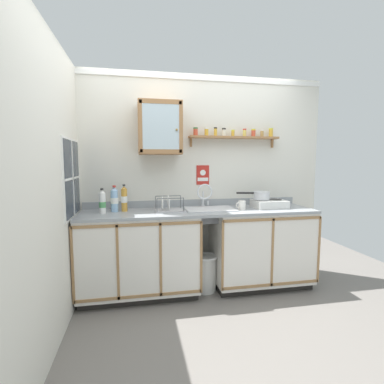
# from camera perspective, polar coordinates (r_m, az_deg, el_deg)

# --- Properties ---
(floor) EXTENTS (5.60, 5.60, 0.00)m
(floor) POSITION_cam_1_polar(r_m,az_deg,el_deg) (3.05, 3.43, -22.31)
(floor) COLOR slate
(floor) RESTS_ON ground
(back_wall) EXTENTS (3.20, 0.07, 2.46)m
(back_wall) POSITION_cam_1_polar(r_m,az_deg,el_deg) (3.44, 0.38, 2.55)
(back_wall) COLOR silver
(back_wall) RESTS_ON ground
(side_wall_left) EXTENTS (0.05, 3.55, 2.46)m
(side_wall_left) POSITION_cam_1_polar(r_m,az_deg,el_deg) (2.47, -26.18, 0.29)
(side_wall_left) COLOR silver
(side_wall_left) RESTS_ON ground
(lower_cabinet_run) EXTENTS (1.26, 0.61, 0.89)m
(lower_cabinet_run) POSITION_cam_1_polar(r_m,az_deg,el_deg) (3.21, -10.45, -12.23)
(lower_cabinet_run) COLOR black
(lower_cabinet_run) RESTS_ON ground
(lower_cabinet_run_right) EXTENTS (1.13, 0.61, 0.89)m
(lower_cabinet_run_right) POSITION_cam_1_polar(r_m,az_deg,el_deg) (3.50, 13.43, -10.72)
(lower_cabinet_run_right) COLOR black
(lower_cabinet_run_right) RESTS_ON ground
(countertop) EXTENTS (2.56, 0.63, 0.03)m
(countertop) POSITION_cam_1_polar(r_m,az_deg,el_deg) (3.17, 1.53, -3.89)
(countertop) COLOR gray
(countertop) RESTS_ON lower_cabinet_run
(backsplash) EXTENTS (2.56, 0.02, 0.08)m
(backsplash) POSITION_cam_1_polar(r_m,az_deg,el_deg) (3.44, 0.49, -2.17)
(backsplash) COLOR gray
(backsplash) RESTS_ON countertop
(sink) EXTENTS (0.54, 0.43, 0.41)m
(sink) POSITION_cam_1_polar(r_m,az_deg,el_deg) (3.23, 3.46, -3.86)
(sink) COLOR silver
(sink) RESTS_ON countertop
(hot_plate_stove) EXTENTS (0.36, 0.29, 0.09)m
(hot_plate_stove) POSITION_cam_1_polar(r_m,az_deg,el_deg) (3.44, 15.11, -2.28)
(hot_plate_stove) COLOR silver
(hot_plate_stove) RESTS_ON countertop
(saucepan) EXTENTS (0.38, 0.19, 0.10)m
(saucepan) POSITION_cam_1_polar(r_m,az_deg,el_deg) (3.41, 13.59, -0.62)
(saucepan) COLOR silver
(saucepan) RESTS_ON hot_plate_stove
(bottle_opaque_white_0) EXTENTS (0.07, 0.07, 0.26)m
(bottle_opaque_white_0) POSITION_cam_1_polar(r_m,az_deg,el_deg) (3.10, -17.41, -1.96)
(bottle_opaque_white_0) COLOR white
(bottle_opaque_white_0) RESTS_ON countertop
(bottle_water_blue_1) EXTENTS (0.08, 0.08, 0.28)m
(bottle_water_blue_1) POSITION_cam_1_polar(r_m,az_deg,el_deg) (3.16, -15.17, -1.48)
(bottle_water_blue_1) COLOR #8CB7E0
(bottle_water_blue_1) RESTS_ON countertop
(bottle_juice_amber_2) EXTENTS (0.07, 0.07, 0.29)m
(bottle_juice_amber_2) POSITION_cam_1_polar(r_m,az_deg,el_deg) (3.16, -13.33, -1.34)
(bottle_juice_amber_2) COLOR gold
(bottle_juice_amber_2) RESTS_ON countertop
(dish_rack) EXTENTS (0.30, 0.23, 0.17)m
(dish_rack) POSITION_cam_1_polar(r_m,az_deg,el_deg) (3.11, -4.75, -3.13)
(dish_rack) COLOR #B2B2B7
(dish_rack) RESTS_ON countertop
(mug) EXTENTS (0.12, 0.08, 0.10)m
(mug) POSITION_cam_1_polar(r_m,az_deg,el_deg) (3.22, 9.85, -2.62)
(mug) COLOR white
(mug) RESTS_ON countertop
(wall_cabinet) EXTENTS (0.46, 0.35, 0.57)m
(wall_cabinet) POSITION_cam_1_polar(r_m,az_deg,el_deg) (3.21, -6.44, 12.45)
(wall_cabinet) COLOR #996B42
(spice_shelf) EXTENTS (1.08, 0.14, 0.23)m
(spice_shelf) POSITION_cam_1_polar(r_m,az_deg,el_deg) (3.48, 8.41, 10.95)
(spice_shelf) COLOR #996B42
(warning_sign) EXTENTS (0.15, 0.01, 0.23)m
(warning_sign) POSITION_cam_1_polar(r_m,az_deg,el_deg) (3.43, 2.16, 3.37)
(warning_sign) COLOR #B2261E
(window) EXTENTS (0.03, 0.66, 0.77)m
(window) POSITION_cam_1_polar(r_m,az_deg,el_deg) (3.01, -22.87, 2.54)
(window) COLOR #262D38
(trash_bin) EXTENTS (0.27, 0.27, 0.41)m
(trash_bin) POSITION_cam_1_polar(r_m,az_deg,el_deg) (3.34, 2.73, -15.68)
(trash_bin) COLOR silver
(trash_bin) RESTS_ON ground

